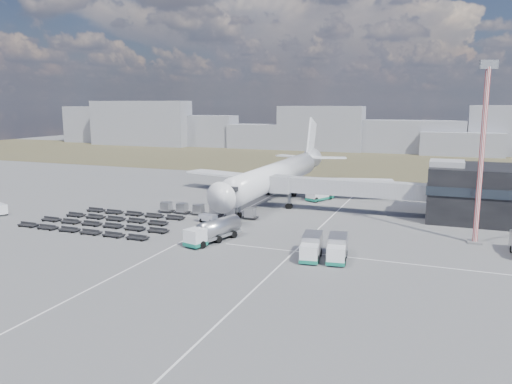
% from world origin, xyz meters
% --- Properties ---
extents(ground, '(420.00, 420.00, 0.00)m').
position_xyz_m(ground, '(0.00, 0.00, 0.00)').
color(ground, '#565659').
rests_on(ground, ground).
extents(grass_strip, '(420.00, 90.00, 0.01)m').
position_xyz_m(grass_strip, '(0.00, 110.00, 0.01)').
color(grass_strip, '#49462C').
rests_on(grass_strip, ground).
extents(lane_markings, '(47.12, 110.00, 0.01)m').
position_xyz_m(lane_markings, '(9.77, 3.00, 0.01)').
color(lane_markings, silver).
rests_on(lane_markings, ground).
extents(jet_bridge, '(30.30, 3.80, 7.05)m').
position_xyz_m(jet_bridge, '(15.90, 20.42, 5.05)').
color(jet_bridge, '#939399').
rests_on(jet_bridge, ground).
extents(airliner, '(51.59, 64.53, 17.62)m').
position_xyz_m(airliner, '(0.00, 32.38, 5.29)').
color(airliner, white).
rests_on(airliner, ground).
extents(skyline, '(311.73, 21.59, 22.55)m').
position_xyz_m(skyline, '(-9.82, 148.79, 9.35)').
color(skyline, gray).
rests_on(skyline, ground).
extents(fuel_tanker, '(5.55, 11.10, 3.48)m').
position_xyz_m(fuel_tanker, '(2.60, -7.49, 1.74)').
color(fuel_tanker, white).
rests_on(fuel_tanker, ground).
extents(pushback_tug, '(3.32, 2.22, 1.41)m').
position_xyz_m(pushback_tug, '(-4.00, 3.86, 0.70)').
color(pushback_tug, white).
rests_on(pushback_tug, ground).
extents(catering_truck, '(5.40, 7.42, 3.15)m').
position_xyz_m(catering_truck, '(9.88, 31.66, 1.61)').
color(catering_truck, white).
rests_on(catering_truck, ground).
extents(service_trucks_near, '(7.09, 8.12, 2.95)m').
position_xyz_m(service_trucks_near, '(20.82, -9.85, 1.60)').
color(service_trucks_near, white).
rests_on(service_trucks_near, ground).
extents(uld_row, '(20.58, 2.47, 1.87)m').
position_xyz_m(uld_row, '(-6.60, 8.54, 1.12)').
color(uld_row, black).
rests_on(uld_row, ground).
extents(baggage_dollies, '(27.38, 16.17, 0.82)m').
position_xyz_m(baggage_dollies, '(-20.53, -3.92, 0.41)').
color(baggage_dollies, black).
rests_on(baggage_dollies, ground).
extents(floodlight_mast, '(2.63, 2.13, 27.54)m').
position_xyz_m(floodlight_mast, '(40.77, 6.27, 13.80)').
color(floodlight_mast, '#A81A1A').
rests_on(floodlight_mast, ground).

